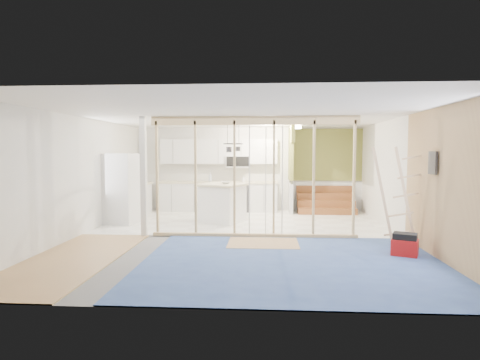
# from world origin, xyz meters

# --- Properties ---
(room) EXTENTS (7.01, 8.01, 2.61)m
(room) POSITION_xyz_m (0.00, 0.00, 1.30)
(room) COLOR slate
(room) RESTS_ON ground
(floor_overlays) EXTENTS (7.00, 8.00, 0.03)m
(floor_overlays) POSITION_xyz_m (0.07, 0.06, 0.01)
(floor_overlays) COLOR white
(floor_overlays) RESTS_ON room
(stud_frame) EXTENTS (4.66, 0.14, 2.60)m
(stud_frame) POSITION_xyz_m (-0.22, -0.00, 1.58)
(stud_frame) COLOR #D0BB7F
(stud_frame) RESTS_ON room
(base_cabinets) EXTENTS (4.45, 2.24, 0.93)m
(base_cabinets) POSITION_xyz_m (-1.61, 3.36, 0.47)
(base_cabinets) COLOR silver
(base_cabinets) RESTS_ON room
(upper_cabinets) EXTENTS (3.60, 0.41, 0.85)m
(upper_cabinets) POSITION_xyz_m (-0.84, 3.82, 1.82)
(upper_cabinets) COLOR silver
(upper_cabinets) RESTS_ON room
(green_partition) EXTENTS (2.25, 1.51, 2.60)m
(green_partition) POSITION_xyz_m (2.04, 3.66, 0.94)
(green_partition) COLOR olive
(green_partition) RESTS_ON room
(pot_rack) EXTENTS (0.52, 0.52, 0.72)m
(pot_rack) POSITION_xyz_m (-0.31, 1.89, 2.00)
(pot_rack) COLOR black
(pot_rack) RESTS_ON room
(sheathing_panel) EXTENTS (0.02, 4.00, 2.60)m
(sheathing_panel) POSITION_xyz_m (3.48, -2.00, 1.30)
(sheathing_panel) COLOR tan
(sheathing_panel) RESTS_ON room
(electrical_panel) EXTENTS (0.04, 0.30, 0.40)m
(electrical_panel) POSITION_xyz_m (3.43, -1.40, 1.65)
(electrical_panel) COLOR #38383D
(electrical_panel) RESTS_ON room
(ceiling_light) EXTENTS (0.32, 0.32, 0.08)m
(ceiling_light) POSITION_xyz_m (1.40, 3.00, 2.54)
(ceiling_light) COLOR #FFEABF
(ceiling_light) RESTS_ON room
(fridge) EXTENTS (0.87, 0.85, 1.80)m
(fridge) POSITION_xyz_m (-3.12, 1.41, 0.90)
(fridge) COLOR silver
(fridge) RESTS_ON room
(island) EXTENTS (1.37, 1.37, 1.02)m
(island) POSITION_xyz_m (-0.57, 1.76, 0.51)
(island) COLOR white
(island) RESTS_ON room
(bowl) EXTENTS (0.25, 0.25, 0.06)m
(bowl) POSITION_xyz_m (-0.48, 1.71, 1.05)
(bowl) COLOR white
(bowl) RESTS_ON island
(soap_bottle_a) EXTENTS (0.12, 0.12, 0.29)m
(soap_bottle_a) POSITION_xyz_m (-1.15, 3.68, 1.07)
(soap_bottle_a) COLOR silver
(soap_bottle_a) RESTS_ON base_cabinets
(soap_bottle_b) EXTENTS (0.11, 0.11, 0.19)m
(soap_bottle_b) POSITION_xyz_m (-0.13, 3.65, 1.02)
(soap_bottle_b) COLOR silver
(soap_bottle_b) RESTS_ON base_cabinets
(toolbox) EXTENTS (0.53, 0.47, 0.41)m
(toolbox) POSITION_xyz_m (3.00, -1.39, 0.20)
(toolbox) COLOR #A20F0F
(toolbox) RESTS_ON room
(ladder) EXTENTS (1.03, 0.15, 1.93)m
(ladder) POSITION_xyz_m (3.07, -0.70, 0.99)
(ladder) COLOR #E3BB8B
(ladder) RESTS_ON room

